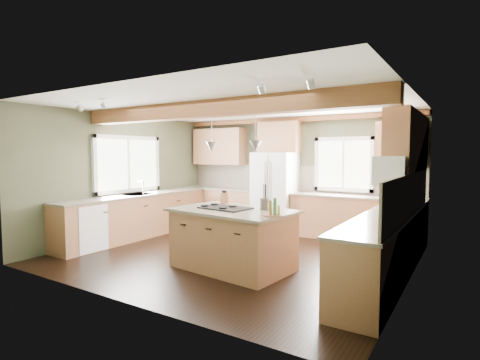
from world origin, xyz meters
The scene contains 37 objects.
floor centered at (0.00, 0.00, 0.00)m, with size 5.60×5.60×0.00m, color black.
ceiling centered at (0.00, 0.00, 2.60)m, with size 5.60×5.60×0.00m, color silver.
wall_back centered at (0.00, 2.50, 1.30)m, with size 5.60×5.60×0.00m, color #424732.
wall_left centered at (-2.80, 0.00, 1.30)m, with size 5.00×5.00×0.00m, color #424732.
wall_right centered at (2.80, 0.00, 1.30)m, with size 5.00×5.00×0.00m, color #424732.
ceiling_beam centered at (0.00, -0.70, 2.47)m, with size 5.55×0.26×0.26m, color brown.
soffit_trim centered at (0.00, 2.40, 2.54)m, with size 5.55×0.20×0.10m, color brown.
backsplash_back centered at (0.00, 2.48, 1.21)m, with size 5.58×0.03×0.58m, color brown.
backsplash_right centered at (2.78, 0.05, 1.21)m, with size 0.03×3.70×0.58m, color brown.
base_cab_back_left centered at (-1.79, 2.20, 0.44)m, with size 2.02×0.60×0.88m, color brown.
counter_back_left centered at (-1.79, 2.20, 0.90)m, with size 2.06×0.64×0.04m, color #4E4639.
base_cab_back_right centered at (1.49, 2.20, 0.44)m, with size 2.62×0.60×0.88m, color brown.
counter_back_right centered at (1.49, 2.20, 0.90)m, with size 2.66×0.64×0.04m, color #4E4639.
base_cab_left centered at (-2.50, 0.05, 0.44)m, with size 0.60×3.70×0.88m, color brown.
counter_left centered at (-2.50, 0.05, 0.90)m, with size 0.64×3.74×0.04m, color #4E4639.
base_cab_right centered at (2.50, 0.05, 0.44)m, with size 0.60×3.70×0.88m, color brown.
counter_right centered at (2.50, 0.05, 0.90)m, with size 0.64×3.74×0.04m, color #4E4639.
upper_cab_back_left centered at (-1.99, 2.33, 1.95)m, with size 1.40×0.35×0.90m, color brown.
upper_cab_over_fridge centered at (-0.30, 2.33, 2.15)m, with size 0.96×0.35×0.70m, color brown.
upper_cab_right centered at (2.62, 0.90, 1.95)m, with size 0.35×2.20×0.90m, color brown.
upper_cab_back_corner centered at (2.30, 2.33, 1.95)m, with size 0.90×0.35×0.90m, color brown.
window_left centered at (-2.78, 0.05, 1.55)m, with size 0.04×1.60×1.05m, color white.
window_back centered at (1.15, 2.48, 1.55)m, with size 1.10×0.04×1.00m, color white.
sink centered at (-2.50, 0.05, 0.91)m, with size 0.50×0.65×0.03m, color #262628.
faucet centered at (-2.32, 0.05, 1.05)m, with size 0.02×0.02×0.28m, color #B2B2B7.
dishwasher centered at (-2.49, -1.25, 0.43)m, with size 0.60×0.60×0.84m, color white.
oven centered at (2.49, -1.25, 0.43)m, with size 0.60×0.72×0.84m, color white.
microwave centered at (2.58, -0.05, 1.55)m, with size 0.40×0.70×0.38m, color white.
pendant_left centered at (-0.03, -0.65, 1.88)m, with size 0.18×0.18×0.16m, color #B2B2B7.
pendant_right centered at (0.83, -0.74, 1.88)m, with size 0.18×0.18×0.16m, color #B2B2B7.
refrigerator centered at (-0.30, 2.12, 0.90)m, with size 0.90×0.74×1.80m, color white.
island centered at (0.40, -0.70, 0.44)m, with size 1.73×1.06×0.88m, color brown.
island_top centered at (0.40, -0.70, 0.90)m, with size 1.84×1.17×0.04m, color #4E4639.
cooktop centered at (0.26, -0.68, 0.93)m, with size 0.75×0.50×0.02m, color black.
knife_block centered at (-0.11, -0.18, 1.01)m, with size 0.11×0.08×0.18m, color brown.
utensil_crock centered at (0.83, -0.48, 1.01)m, with size 0.13×0.13×0.18m, color #443D36.
bottle_tray centered at (1.20, -0.92, 1.04)m, with size 0.26×0.26×0.24m, color brown, non-canonical shape.
Camera 1 is at (3.52, -5.44, 1.77)m, focal length 28.00 mm.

